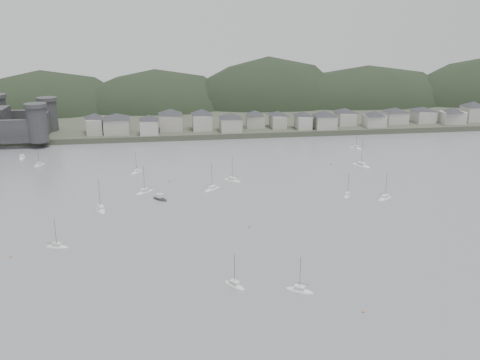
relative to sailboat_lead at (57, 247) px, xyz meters
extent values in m
plane|color=slate|center=(60.44, -35.96, -0.18)|extent=(900.00, 900.00, 0.00)
cube|color=#383D2D|center=(60.44, 259.04, 1.32)|extent=(900.00, 250.00, 3.00)
ellipsoid|color=black|center=(-50.43, 235.98, -10.32)|extent=(138.98, 92.48, 81.13)
ellipsoid|color=black|center=(28.14, 236.91, -10.15)|extent=(132.08, 90.41, 79.74)
ellipsoid|color=black|center=(111.09, 236.97, -12.86)|extent=(133.88, 88.37, 101.41)
ellipsoid|color=black|center=(186.39, 231.95, -10.50)|extent=(165.81, 81.78, 82.55)
cylinder|color=#2C2C2F|center=(-31.56, 130.04, 11.82)|extent=(10.00, 10.00, 18.00)
cylinder|color=#2C2C2F|center=(-31.56, 158.04, 11.32)|extent=(10.00, 10.00, 17.00)
cube|color=#2C2C2F|center=(-31.56, 144.04, 8.82)|extent=(3.50, 30.00, 12.00)
cube|color=gray|center=(-4.56, 146.00, 7.11)|extent=(8.34, 12.91, 8.59)
pyramid|color=#26262B|center=(-4.56, 146.00, 12.91)|extent=(15.78, 15.78, 3.01)
cube|color=gray|center=(7.12, 145.36, 7.00)|extent=(13.68, 13.35, 8.36)
pyramid|color=#26262B|center=(7.12, 145.36, 12.64)|extent=(20.07, 20.07, 2.93)
cube|color=#A19E97|center=(24.87, 140.06, 6.86)|extent=(9.78, 10.20, 8.08)
pyramid|color=#26262B|center=(24.87, 140.06, 12.31)|extent=(14.83, 14.83, 2.83)
cube|color=gray|center=(36.93, 149.69, 7.36)|extent=(12.59, 13.33, 9.09)
pyramid|color=#26262B|center=(36.93, 149.69, 13.50)|extent=(19.24, 19.24, 3.18)
cube|color=#A19E97|center=(54.70, 148.14, 7.25)|extent=(10.74, 12.17, 8.87)
pyramid|color=#26262B|center=(54.70, 148.14, 13.24)|extent=(17.01, 17.01, 3.10)
cube|color=gray|center=(70.37, 141.57, 6.66)|extent=(11.63, 12.09, 7.69)
pyramid|color=#26262B|center=(70.37, 141.57, 11.86)|extent=(17.61, 17.61, 2.69)
cube|color=gray|center=(85.70, 150.23, 6.54)|extent=(10.37, 9.35, 7.44)
pyramid|color=#26262B|center=(85.70, 150.23, 11.56)|extent=(14.65, 14.65, 2.60)
cube|color=gray|center=(99.07, 147.83, 6.43)|extent=(8.24, 12.20, 7.22)
pyramid|color=#26262B|center=(99.07, 147.83, 11.30)|extent=(15.17, 15.17, 2.53)
cube|color=#A19E97|center=(112.94, 142.59, 6.55)|extent=(8.06, 10.91, 7.46)
pyramid|color=#26262B|center=(112.94, 142.59, 11.58)|extent=(14.08, 14.08, 2.61)
cube|color=gray|center=(125.26, 141.10, 6.65)|extent=(11.73, 11.78, 7.66)
pyramid|color=#26262B|center=(125.26, 141.10, 11.82)|extent=(17.46, 17.46, 2.68)
cube|color=#A19E97|center=(141.08, 150.95, 6.48)|extent=(10.19, 13.02, 7.33)
pyramid|color=#26262B|center=(141.08, 150.95, 11.43)|extent=(17.23, 17.23, 2.57)
cube|color=#A19E97|center=(155.99, 142.10, 6.26)|extent=(11.70, 9.81, 6.88)
pyramid|color=#26262B|center=(155.99, 142.10, 10.90)|extent=(15.97, 15.97, 2.41)
cube|color=#A19E97|center=(172.84, 150.95, 6.32)|extent=(12.83, 12.48, 7.00)
pyramid|color=#26262B|center=(172.84, 150.95, 11.04)|extent=(18.79, 18.79, 2.45)
cube|color=#A19E97|center=(191.17, 151.46, 6.30)|extent=(11.07, 13.50, 6.97)
pyramid|color=#26262B|center=(191.17, 151.46, 11.01)|extent=(18.25, 18.25, 2.44)
cube|color=#A19E97|center=(206.46, 143.76, 6.49)|extent=(13.75, 9.12, 7.34)
pyramid|color=#26262B|center=(206.46, 143.76, 11.44)|extent=(16.97, 16.97, 2.57)
cube|color=#A19E97|center=(223.36, 149.99, 7.34)|extent=(11.37, 11.57, 9.05)
pyramid|color=#26262B|center=(223.36, 149.99, 13.45)|extent=(17.03, 17.03, 3.17)
ellipsoid|color=silver|center=(0.00, 0.00, -0.13)|extent=(7.32, 4.04, 1.40)
cube|color=silver|center=(0.00, 0.00, 0.87)|extent=(2.77, 2.14, 0.70)
cylinder|color=#3F3F42|center=(0.00, 0.00, 4.38)|extent=(0.12, 0.12, 8.72)
cylinder|color=#3F3F42|center=(-1.21, -0.34, 1.42)|extent=(3.05, 0.95, 0.10)
ellipsoid|color=silver|center=(48.65, -30.69, -0.13)|extent=(5.87, 6.84, 1.38)
cube|color=silver|center=(48.65, -30.69, 0.86)|extent=(2.65, 2.84, 0.70)
cylinder|color=#3F3F42|center=(48.65, -30.69, 4.32)|extent=(0.12, 0.12, 8.61)
cylinder|color=#3F3F42|center=(47.92, -31.68, 1.41)|extent=(1.92, 2.55, 0.10)
ellipsoid|color=silver|center=(121.02, 70.87, -0.13)|extent=(8.01, 10.30, 2.02)
cube|color=silver|center=(121.02, 70.87, 1.18)|extent=(3.73, 4.17, 0.70)
cylinder|color=#3F3F42|center=(121.02, 70.87, 6.33)|extent=(0.12, 0.12, 12.61)
cylinder|color=#3F3F42|center=(120.07, 69.32, 1.73)|extent=(2.45, 3.93, 0.10)
ellipsoid|color=silver|center=(113.45, 26.74, -0.13)|extent=(8.09, 6.70, 1.61)
cube|color=silver|center=(113.45, 26.74, 0.97)|extent=(3.33, 3.06, 0.70)
cylinder|color=#3F3F42|center=(113.45, 26.74, 5.05)|extent=(0.12, 0.12, 10.07)
cylinder|color=#3F3F42|center=(112.26, 27.57, 1.52)|extent=(3.04, 2.14, 0.10)
ellipsoid|color=silver|center=(-35.51, 108.95, -0.13)|extent=(3.52, 8.55, 1.66)
cube|color=silver|center=(-35.51, 108.95, 1.00)|extent=(2.13, 3.09, 0.70)
cylinder|color=#3F3F42|center=(-35.51, 108.95, 5.21)|extent=(0.12, 0.12, 10.39)
cylinder|color=#3F3F42|center=(-35.66, 107.46, 1.55)|extent=(0.49, 3.73, 0.10)
ellipsoid|color=silver|center=(59.94, 57.31, -0.13)|extent=(7.96, 7.65, 1.67)
cube|color=silver|center=(59.94, 57.31, 1.01)|extent=(3.40, 3.34, 0.70)
cylinder|color=#3F3F42|center=(59.94, 57.31, 5.25)|extent=(0.12, 0.12, 10.46)
cylinder|color=#3F3F42|center=(61.05, 58.33, 1.56)|extent=(2.83, 2.63, 0.10)
ellipsoid|color=silver|center=(-24.43, 94.13, -0.13)|extent=(5.21, 6.77, 1.32)
cube|color=silver|center=(-24.43, 94.13, 0.83)|extent=(2.44, 2.74, 0.70)
cylinder|color=#3F3F42|center=(-24.43, 94.13, 4.16)|extent=(0.12, 0.12, 8.28)
cylinder|color=#3F3F42|center=(-23.82, 93.10, 1.38)|extent=(1.61, 2.61, 0.10)
ellipsoid|color=silver|center=(130.70, 103.40, -0.13)|extent=(5.96, 7.87, 1.53)
cube|color=silver|center=(130.70, 103.40, 0.94)|extent=(2.80, 3.17, 0.70)
cylinder|color=#3F3F42|center=(130.70, 103.40, 4.81)|extent=(0.12, 0.12, 9.59)
cylinder|color=#3F3F42|center=(130.01, 102.20, 1.49)|extent=(1.81, 3.04, 0.10)
ellipsoid|color=silver|center=(24.35, 47.27, -0.13)|extent=(8.16, 7.77, 1.71)
cube|color=silver|center=(24.35, 47.27, 1.02)|extent=(3.48, 3.40, 0.70)
cylinder|color=#3F3F42|center=(24.35, 47.27, 5.36)|extent=(0.12, 0.12, 10.68)
cylinder|color=#3F3F42|center=(25.49, 46.24, 1.57)|extent=(2.91, 2.66, 0.10)
ellipsoid|color=silver|center=(20.20, 75.60, -0.13)|extent=(6.02, 7.56, 1.49)
cube|color=silver|center=(20.20, 75.60, 0.91)|extent=(2.78, 3.08, 0.70)
cylinder|color=#3F3F42|center=(20.20, 75.60, 4.67)|extent=(0.12, 0.12, 9.31)
cylinder|color=#3F3F42|center=(19.48, 76.73, 1.46)|extent=(1.89, 2.88, 0.10)
ellipsoid|color=silver|center=(64.22, -35.68, -0.13)|extent=(7.42, 5.81, 1.46)
cube|color=silver|center=(64.22, -35.68, 0.90)|extent=(3.01, 2.70, 0.70)
cylinder|color=#3F3F42|center=(64.22, -35.68, 4.57)|extent=(0.12, 0.12, 9.10)
cylinder|color=#3F3F42|center=(65.34, -34.99, 1.45)|extent=(2.84, 1.81, 0.10)
ellipsoid|color=silver|center=(100.71, 31.84, -0.13)|extent=(5.82, 7.01, 1.40)
cube|color=silver|center=(100.71, 31.84, 0.87)|extent=(2.66, 2.88, 0.70)
cylinder|color=#3F3F42|center=(100.71, 31.84, 4.38)|extent=(0.12, 0.12, 8.73)
cylinder|color=#3F3F42|center=(101.43, 30.81, 1.42)|extent=(1.87, 2.64, 0.10)
ellipsoid|color=silver|center=(50.50, 47.09, -0.13)|extent=(7.96, 7.73, 1.68)
cube|color=silver|center=(50.50, 47.09, 1.01)|extent=(3.41, 3.36, 0.70)
cylinder|color=#3F3F42|center=(50.50, 47.09, 5.27)|extent=(0.12, 0.12, 10.51)
cylinder|color=#3F3F42|center=(49.40, 48.13, 1.56)|extent=(2.82, 2.67, 0.10)
ellipsoid|color=silver|center=(9.50, 30.05, -0.13)|extent=(5.23, 9.68, 1.85)
cube|color=silver|center=(9.50, 30.05, 1.09)|extent=(2.80, 3.64, 0.70)
cylinder|color=#3F3F42|center=(9.50, 30.05, 5.79)|extent=(0.12, 0.12, 11.54)
cylinder|color=#3F3F42|center=(9.07, 28.45, 1.64)|extent=(1.17, 4.04, 0.10)
ellipsoid|color=black|center=(30.19, 38.43, -0.13)|extent=(6.76, 7.06, 1.58)
cube|color=silver|center=(30.19, 38.43, 1.31)|extent=(2.94, 2.95, 1.40)
cylinder|color=#3F3F42|center=(30.19, 38.43, 2.21)|extent=(0.10, 0.10, 1.20)
sphere|color=#CA7443|center=(34.02, 60.07, -0.03)|extent=(0.70, 0.70, 0.70)
sphere|color=#CA7443|center=(58.68, 6.82, -0.03)|extent=(0.70, 0.70, 0.70)
sphere|color=#CA7443|center=(108.45, 75.64, -0.03)|extent=(0.70, 0.70, 0.70)
sphere|color=#CA7443|center=(-11.75, -4.89, -0.03)|extent=(0.70, 0.70, 0.70)
sphere|color=#CA7443|center=(-15.13, 90.78, -0.03)|extent=(0.70, 0.70, 0.70)
sphere|color=#CA7443|center=(76.30, -47.23, -0.03)|extent=(0.70, 0.70, 0.70)
camera|label=1|loc=(32.63, -147.58, 64.72)|focal=39.12mm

